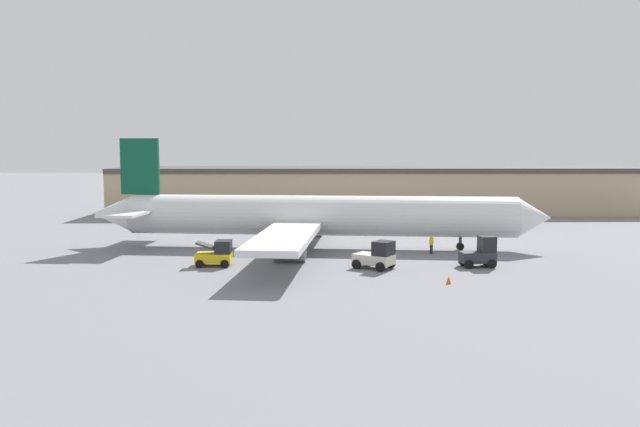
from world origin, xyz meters
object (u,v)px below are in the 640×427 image
ground_crew_worker (431,244)px  belt_loader_truck (217,254)px  airplane (310,216)px  safety_cone_near (449,280)px  pushback_tug (377,256)px  baggage_tug (481,253)px

ground_crew_worker → belt_loader_truck: belt_loader_truck is taller
airplane → belt_loader_truck: 11.95m
airplane → ground_crew_worker: airplane is taller
safety_cone_near → belt_loader_truck: bearing=157.1°
ground_crew_worker → pushback_tug: pushback_tug is taller
baggage_tug → belt_loader_truck: bearing=172.2°
airplane → baggage_tug: airplane is taller
safety_cone_near → airplane: bearing=120.5°
airplane → pushback_tug: 11.99m
ground_crew_worker → pushback_tug: bearing=-171.9°
ground_crew_worker → belt_loader_truck: 19.27m
airplane → pushback_tug: (5.19, -10.62, -2.02)m
airplane → belt_loader_truck: (-7.58, -9.01, -2.07)m
belt_loader_truck → safety_cone_near: 18.63m
airplane → safety_cone_near: airplane is taller
airplane → belt_loader_truck: airplane is taller
belt_loader_truck → safety_cone_near: bearing=-22.1°
airplane → ground_crew_worker: 11.66m
belt_loader_truck → pushback_tug: 12.87m
baggage_tug → safety_cone_near: bearing=-127.5°
belt_loader_truck → airplane: bearing=50.7°
ground_crew_worker → pushback_tug: 9.09m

